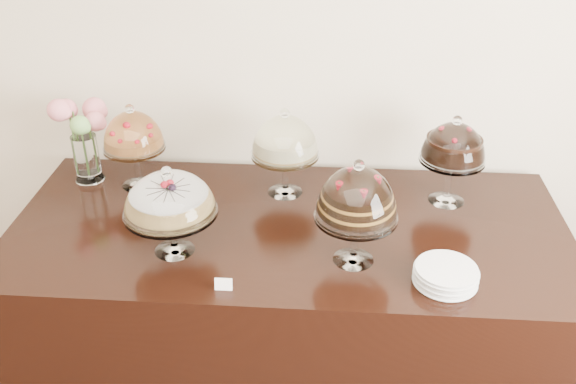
# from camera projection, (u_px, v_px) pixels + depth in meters

# --- Properties ---
(wall_back) EXTENTS (5.00, 0.04, 3.00)m
(wall_back) POSITION_uv_depth(u_px,v_px,m) (261.00, 34.00, 2.72)
(wall_back) COLOR beige
(wall_back) RESTS_ON ground
(display_counter) EXTENTS (2.20, 1.00, 0.90)m
(display_counter) POSITION_uv_depth(u_px,v_px,m) (289.00, 312.00, 2.76)
(display_counter) COLOR black
(display_counter) RESTS_ON ground
(cake_stand_sugar_sponge) EXTENTS (0.34, 0.34, 0.35)m
(cake_stand_sugar_sponge) POSITION_uv_depth(u_px,v_px,m) (169.00, 198.00, 2.27)
(cake_stand_sugar_sponge) COLOR white
(cake_stand_sugar_sponge) RESTS_ON display_counter
(cake_stand_choco_layer) EXTENTS (0.29, 0.29, 0.41)m
(cake_stand_choco_layer) POSITION_uv_depth(u_px,v_px,m) (357.00, 198.00, 2.21)
(cake_stand_choco_layer) COLOR white
(cake_stand_choco_layer) RESTS_ON display_counter
(cake_stand_cheesecake) EXTENTS (0.29, 0.29, 0.39)m
(cake_stand_cheesecake) POSITION_uv_depth(u_px,v_px,m) (285.00, 140.00, 2.64)
(cake_stand_cheesecake) COLOR white
(cake_stand_cheesecake) RESTS_ON display_counter
(cake_stand_dark_choco) EXTENTS (0.27, 0.27, 0.39)m
(cake_stand_dark_choco) POSITION_uv_depth(u_px,v_px,m) (454.00, 147.00, 2.57)
(cake_stand_dark_choco) COLOR white
(cake_stand_dark_choco) RESTS_ON display_counter
(cake_stand_fruit_tart) EXTENTS (0.26, 0.26, 0.38)m
(cake_stand_fruit_tart) POSITION_uv_depth(u_px,v_px,m) (133.00, 135.00, 2.69)
(cake_stand_fruit_tart) COLOR white
(cake_stand_fruit_tart) RESTS_ON display_counter
(flower_vase) EXTENTS (0.23, 0.23, 0.39)m
(flower_vase) POSITION_uv_depth(u_px,v_px,m) (83.00, 132.00, 2.75)
(flower_vase) COLOR white
(flower_vase) RESTS_ON display_counter
(plate_stack) EXTENTS (0.22, 0.22, 0.06)m
(plate_stack) POSITION_uv_depth(u_px,v_px,m) (446.00, 275.00, 2.21)
(plate_stack) COLOR silver
(plate_stack) RESTS_ON display_counter
(price_card_left) EXTENTS (0.06, 0.02, 0.04)m
(price_card_left) POSITION_uv_depth(u_px,v_px,m) (223.00, 284.00, 2.18)
(price_card_left) COLOR white
(price_card_left) RESTS_ON display_counter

